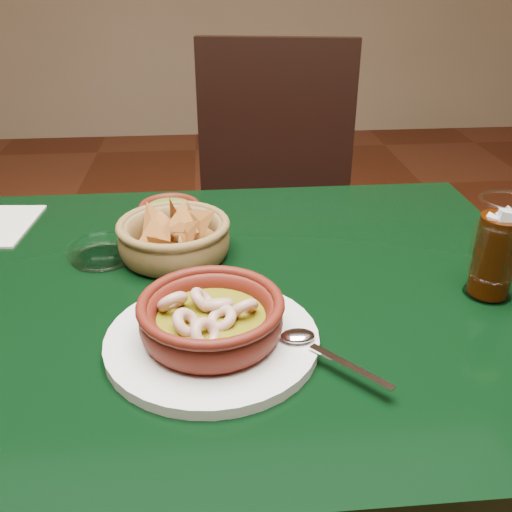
{
  "coord_description": "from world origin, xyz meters",
  "views": [
    {
      "loc": [
        0.08,
        -0.73,
        1.19
      ],
      "look_at": [
        0.14,
        -0.02,
        0.81
      ],
      "focal_mm": 40.0,
      "sensor_mm": 36.0,
      "label": 1
    }
  ],
  "objects": [
    {
      "name": "dining_table",
      "position": [
        0.0,
        0.0,
        0.65
      ],
      "size": [
        1.2,
        0.8,
        0.75
      ],
      "color": "black",
      "rests_on": "ground"
    },
    {
      "name": "dining_chair",
      "position": [
        0.25,
        0.71,
        0.55
      ],
      "size": [
        0.53,
        0.53,
        1.0
      ],
      "color": "black",
      "rests_on": "ground"
    },
    {
      "name": "shrimp_plate",
      "position": [
        0.07,
        -0.14,
        0.78
      ],
      "size": [
        0.34,
        0.27,
        0.08
      ],
      "color": "silver",
      "rests_on": "dining_table"
    },
    {
      "name": "chip_basket",
      "position": [
        0.02,
        0.11,
        0.78
      ],
      "size": [
        0.21,
        0.21,
        0.12
      ],
      "color": "olive",
      "rests_on": "dining_table"
    },
    {
      "name": "guacamole_ramekin",
      "position": [
        0.0,
        0.24,
        0.77
      ],
      "size": [
        0.14,
        0.14,
        0.05
      ],
      "color": "#4B130B",
      "rests_on": "dining_table"
    },
    {
      "name": "cola_drink",
      "position": [
        0.48,
        -0.05,
        0.82
      ],
      "size": [
        0.15,
        0.15,
        0.17
      ],
      "color": "white",
      "rests_on": "dining_table"
    },
    {
      "name": "glass_ashtray",
      "position": [
        -0.1,
        0.11,
        0.76
      ],
      "size": [
        0.12,
        0.12,
        0.03
      ],
      "color": "white",
      "rests_on": "dining_table"
    }
  ]
}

